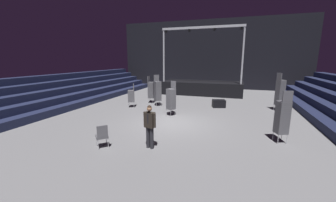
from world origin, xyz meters
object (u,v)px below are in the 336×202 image
at_px(chair_stack_front_left, 280,92).
at_px(chair_stack_mid_right, 151,90).
at_px(man_with_tie, 150,124).
at_px(chair_stack_front_right, 171,99).
at_px(chair_stack_mid_centre, 282,117).
at_px(loose_chair_near_man, 102,135).
at_px(equipment_road_case, 219,104).
at_px(chair_stack_mid_left, 131,96).
at_px(stage_riser, 202,87).
at_px(chair_stack_rear_left, 158,91).

relative_size(chair_stack_front_left, chair_stack_mid_right, 1.20).
distance_m(man_with_tie, chair_stack_front_right, 4.88).
height_order(man_with_tie, chair_stack_mid_centre, chair_stack_mid_centre).
relative_size(chair_stack_mid_right, loose_chair_near_man, 2.26).
xyz_separation_m(man_with_tie, equipment_road_case, (1.96, 8.02, -0.70)).
height_order(chair_stack_mid_left, chair_stack_mid_centre, chair_stack_mid_centre).
xyz_separation_m(chair_stack_front_right, equipment_road_case, (2.63, 3.19, -0.80)).
bearing_deg(chair_stack_mid_right, man_with_tie, 18.64).
relative_size(stage_riser, chair_stack_mid_right, 3.62).
xyz_separation_m(chair_stack_front_left, chair_stack_rear_left, (-8.33, -1.16, -0.13)).
distance_m(chair_stack_mid_right, chair_stack_mid_centre, 10.03).
bearing_deg(stage_riser, chair_stack_front_left, -40.54).
bearing_deg(chair_stack_front_left, man_with_tie, -67.25).
bearing_deg(chair_stack_front_left, stage_riser, -162.21).
height_order(man_with_tie, loose_chair_near_man, man_with_tie).
relative_size(chair_stack_rear_left, loose_chair_near_man, 2.44).
distance_m(chair_stack_mid_centre, chair_stack_rear_left, 8.83).
xyz_separation_m(stage_riser, chair_stack_mid_right, (-3.17, -5.49, 0.35)).
bearing_deg(stage_riser, loose_chair_near_man, -96.65).
bearing_deg(chair_stack_mid_centre, chair_stack_front_right, 133.89).
bearing_deg(chair_stack_mid_right, chair_stack_mid_left, -26.08).
distance_m(chair_stack_front_right, chair_stack_mid_right, 4.06).
height_order(chair_stack_front_left, loose_chair_near_man, chair_stack_front_left).
xyz_separation_m(chair_stack_front_left, chair_stack_mid_centre, (-0.92, -5.96, -0.17)).
bearing_deg(chair_stack_mid_centre, loose_chair_near_man, -178.81).
height_order(chair_stack_front_right, chair_stack_mid_centre, chair_stack_mid_centre).
bearing_deg(equipment_road_case, chair_stack_front_left, 3.07).
distance_m(stage_riser, equipment_road_case, 5.79).
relative_size(chair_stack_front_left, chair_stack_mid_left, 1.50).
bearing_deg(chair_stack_mid_right, loose_chair_near_man, 6.15).
bearing_deg(equipment_road_case, stage_riser, 111.46).
distance_m(chair_stack_mid_left, loose_chair_near_man, 7.00).
bearing_deg(chair_stack_front_left, loose_chair_near_man, -72.73).
xyz_separation_m(chair_stack_mid_left, equipment_road_case, (6.04, 1.99, -0.59)).
xyz_separation_m(chair_stack_front_right, loose_chair_near_man, (-1.11, -5.40, -0.53)).
height_order(chair_stack_rear_left, loose_chair_near_man, chair_stack_rear_left).
distance_m(man_with_tie, chair_stack_mid_right, 8.58).
relative_size(chair_stack_front_right, chair_stack_rear_left, 0.93).
height_order(stage_riser, chair_stack_mid_left, stage_riser).
distance_m(chair_stack_front_right, chair_stack_mid_centre, 6.19).
bearing_deg(equipment_road_case, chair_stack_mid_right, -178.81).
xyz_separation_m(chair_stack_mid_left, loose_chair_near_man, (2.30, -6.60, -0.33)).
relative_size(chair_stack_front_left, chair_stack_mid_centre, 1.15).
xyz_separation_m(equipment_road_case, loose_chair_near_man, (-3.74, -8.59, 0.26)).
relative_size(stage_riser, chair_stack_mid_left, 4.52).
distance_m(chair_stack_front_left, equipment_road_case, 4.06).
bearing_deg(chair_stack_mid_left, chair_stack_mid_right, -47.62).
bearing_deg(chair_stack_rear_left, loose_chair_near_man, 50.13).
distance_m(chair_stack_front_right, equipment_road_case, 4.21).
xyz_separation_m(chair_stack_mid_left, chair_stack_rear_left, (1.64, 1.04, 0.29)).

